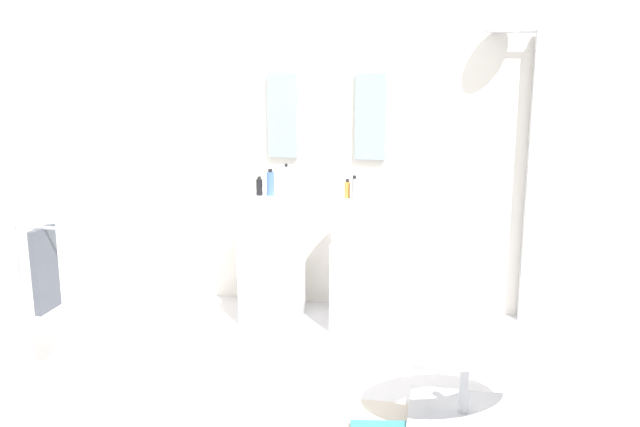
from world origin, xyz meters
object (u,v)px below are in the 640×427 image
at_px(pedestal_sink_right, 362,259).
at_px(lounge_chair, 465,360).
at_px(soap_bottle_clear, 286,178).
at_px(soap_bottle_amber, 347,189).
at_px(soap_bottle_grey, 354,188).
at_px(soap_bottle_black, 259,187).
at_px(pedestal_sink_left, 272,254).
at_px(towel_rack, 41,273).
at_px(shower_column, 535,173).
at_px(soap_bottle_blue, 270,183).

xyz_separation_m(pedestal_sink_right, lounge_chair, (0.69, -1.25, -0.13)).
bearing_deg(soap_bottle_clear, soap_bottle_amber, -22.28).
bearing_deg(soap_bottle_clear, soap_bottle_grey, -24.37).
height_order(soap_bottle_amber, soap_bottle_grey, soap_bottle_grey).
relative_size(lounge_chair, soap_bottle_black, 7.99).
distance_m(pedestal_sink_left, soap_bottle_clear, 0.56).
bearing_deg(soap_bottle_grey, pedestal_sink_right, 71.63).
bearing_deg(soap_bottle_clear, soap_bottle_black, -123.08).
bearing_deg(soap_bottle_clear, towel_rack, -134.24).
distance_m(pedestal_sink_left, lounge_chair, 1.84).
xyz_separation_m(pedestal_sink_left, shower_column, (1.81, 0.31, 0.60)).
bearing_deg(soap_bottle_grey, lounge_chair, -56.83).
bearing_deg(soap_bottle_amber, shower_column, 17.54).
bearing_deg(towel_rack, pedestal_sink_left, 45.34).
xyz_separation_m(lounge_chair, soap_bottle_clear, (-1.25, 1.36, 0.67)).
relative_size(pedestal_sink_right, soap_bottle_black, 7.99).
height_order(pedestal_sink_right, soap_bottle_amber, soap_bottle_amber).
height_order(pedestal_sink_left, soap_bottle_blue, soap_bottle_blue).
bearing_deg(soap_bottle_blue, soap_bottle_grey, -2.75).
bearing_deg(pedestal_sink_right, soap_bottle_grey, -108.37).
xyz_separation_m(pedestal_sink_left, pedestal_sink_right, (0.65, 0.00, 0.00)).
height_order(pedestal_sink_left, lounge_chair, pedestal_sink_left).
height_order(towel_rack, soap_bottle_clear, soap_bottle_clear).
bearing_deg(soap_bottle_black, soap_bottle_clear, 56.92).
xyz_separation_m(soap_bottle_black, soap_bottle_clear, (0.14, 0.21, 0.03)).
relative_size(soap_bottle_blue, soap_bottle_grey, 1.14).
bearing_deg(soap_bottle_grey, soap_bottle_clear, 155.63).
distance_m(pedestal_sink_left, shower_column, 1.93).
relative_size(soap_bottle_amber, soap_bottle_grey, 0.80).
bearing_deg(soap_bottle_grey, towel_rack, -150.10).
bearing_deg(soap_bottle_grey, pedestal_sink_left, 167.81).
xyz_separation_m(pedestal_sink_left, soap_bottle_grey, (0.61, -0.13, 0.52)).
bearing_deg(towel_rack, soap_bottle_grey, 29.90).
bearing_deg(soap_bottle_blue, soap_bottle_clear, 73.42).
height_order(lounge_chair, soap_bottle_blue, soap_bottle_blue).
distance_m(towel_rack, soap_bottle_amber, 1.98).
height_order(pedestal_sink_right, shower_column, shower_column).
bearing_deg(soap_bottle_amber, towel_rack, -148.17).
bearing_deg(soap_bottle_blue, towel_rack, -138.06).
xyz_separation_m(lounge_chair, towel_rack, (-2.44, 0.14, 0.28)).
distance_m(pedestal_sink_left, towel_rack, 1.57).
xyz_separation_m(soap_bottle_blue, soap_bottle_grey, (0.58, -0.03, -0.01)).
relative_size(soap_bottle_black, soap_bottle_grey, 0.81).
bearing_deg(towel_rack, soap_bottle_blue, 41.94).
distance_m(shower_column, soap_bottle_grey, 1.28).
distance_m(lounge_chair, soap_bottle_blue, 1.87).
bearing_deg(soap_bottle_black, pedestal_sink_right, 8.80).
distance_m(shower_column, soap_bottle_black, 1.91).
relative_size(pedestal_sink_right, soap_bottle_grey, 6.47).
relative_size(lounge_chair, soap_bottle_grey, 6.47).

